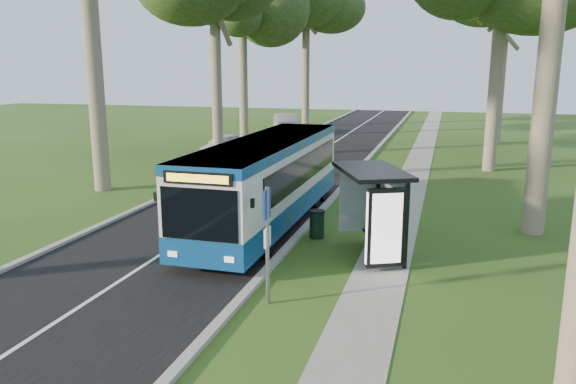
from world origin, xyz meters
name	(u,v)px	position (x,y,z in m)	size (l,w,h in m)	color
ground	(267,272)	(0.00, 0.00, 0.00)	(120.00, 120.00, 0.00)	#284816
road	(262,189)	(-3.50, 10.00, 0.01)	(7.00, 100.00, 0.02)	black
kerb_east	(337,193)	(0.00, 10.00, 0.06)	(0.25, 100.00, 0.12)	#9E9B93
kerb_west	(192,184)	(-7.00, 10.00, 0.06)	(0.25, 100.00, 0.12)	#9E9B93
centre_line	(262,189)	(-3.50, 10.00, 0.02)	(0.12, 100.00, 0.01)	white
footpath	(406,198)	(3.00, 10.00, 0.01)	(1.50, 100.00, 0.02)	gray
bus	(268,181)	(-1.45, 4.61, 1.57)	(2.45, 11.47, 3.03)	silver
bus_stop_sign	(267,233)	(0.67, -2.00, 1.75)	(0.09, 0.40, 2.83)	gray
bus_shelter	(374,198)	(2.64, 1.75, 1.85)	(2.78, 3.46, 2.62)	black
litter_bin	(317,224)	(0.59, 3.49, 0.47)	(0.53, 0.53, 0.92)	black
car_white	(223,145)	(-9.00, 18.85, 0.70)	(1.65, 4.10, 1.40)	silver
car_silver	(286,124)	(-8.52, 31.51, 0.82)	(1.73, 4.97, 1.64)	#A3A6AB
tree_east_d	(506,6)	(8.00, 30.00, 9.69)	(5.20, 5.20, 13.06)	#7A6B56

